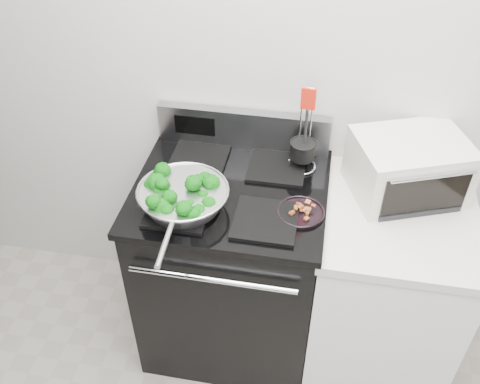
% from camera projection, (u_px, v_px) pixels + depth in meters
% --- Properties ---
extents(back_wall, '(4.00, 0.02, 2.70)m').
position_uv_depth(back_wall, '(319.00, 67.00, 2.13)').
color(back_wall, beige).
rests_on(back_wall, ground).
extents(gas_range, '(0.79, 0.69, 1.13)m').
position_uv_depth(gas_range, '(232.00, 264.00, 2.48)').
color(gas_range, black).
rests_on(gas_range, floor).
extents(counter, '(0.62, 0.68, 0.92)m').
position_uv_depth(counter, '(381.00, 290.00, 2.40)').
color(counter, white).
rests_on(counter, floor).
extents(skillet, '(0.36, 0.57, 0.08)m').
position_uv_depth(skillet, '(183.00, 197.00, 2.05)').
color(skillet, silver).
rests_on(skillet, gas_range).
extents(broccoli_pile, '(0.28, 0.28, 0.10)m').
position_uv_depth(broccoli_pile, '(183.00, 192.00, 2.04)').
color(broccoli_pile, '#043107').
rests_on(broccoli_pile, skillet).
extents(bacon_plate, '(0.18, 0.18, 0.04)m').
position_uv_depth(bacon_plate, '(301.00, 210.00, 2.05)').
color(bacon_plate, black).
rests_on(bacon_plate, gas_range).
extents(utensil_holder, '(0.13, 0.13, 0.39)m').
position_uv_depth(utensil_holder, '(302.00, 154.00, 2.24)').
color(utensil_holder, silver).
rests_on(utensil_holder, gas_range).
extents(toaster_oven, '(0.51, 0.45, 0.24)m').
position_uv_depth(toaster_oven, '(408.00, 167.00, 2.13)').
color(toaster_oven, silver).
rests_on(toaster_oven, counter).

